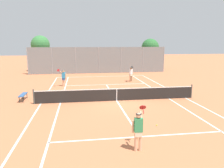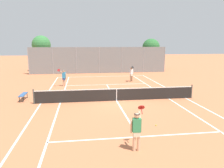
{
  "view_description": "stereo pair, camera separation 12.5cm",
  "coord_description": "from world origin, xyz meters",
  "px_view_note": "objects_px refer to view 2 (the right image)",
  "views": [
    {
      "loc": [
        -2.69,
        -15.59,
        4.32
      ],
      "look_at": [
        -0.13,
        1.5,
        1.0
      ],
      "focal_mm": 35.0,
      "sensor_mm": 36.0,
      "label": 1
    },
    {
      "loc": [
        -2.56,
        -15.6,
        4.32
      ],
      "look_at": [
        -0.13,
        1.5,
        1.0
      ],
      "focal_mm": 35.0,
      "sensor_mm": 36.0,
      "label": 2
    }
  ],
  "objects_px": {
    "tennis_net": "(117,94)",
    "tree_behind_left": "(41,45)",
    "loose_tennis_ball_1": "(156,125)",
    "courtside_bench": "(23,95)",
    "loose_tennis_ball_2": "(57,100)",
    "loose_tennis_ball_0": "(54,99)",
    "player_far_left": "(64,77)",
    "player_far_right": "(131,73)",
    "tree_behind_right": "(151,48)",
    "player_near_side": "(137,129)"
  },
  "relations": [
    {
      "from": "player_far_left",
      "to": "loose_tennis_ball_0",
      "type": "xyz_separation_m",
      "value": [
        -0.38,
        -5.18,
        -0.89
      ]
    },
    {
      "from": "loose_tennis_ball_0",
      "to": "tree_behind_left",
      "type": "bearing_deg",
      "value": 102.13
    },
    {
      "from": "loose_tennis_ball_1",
      "to": "courtside_bench",
      "type": "bearing_deg",
      "value": 142.02
    },
    {
      "from": "tennis_net",
      "to": "player_far_left",
      "type": "distance_m",
      "value": 7.56
    },
    {
      "from": "tennis_net",
      "to": "player_far_right",
      "type": "bearing_deg",
      "value": 69.35
    },
    {
      "from": "loose_tennis_ball_1",
      "to": "tree_behind_right",
      "type": "xyz_separation_m",
      "value": [
        6.98,
        22.43,
        3.41
      ]
    },
    {
      "from": "player_near_side",
      "to": "loose_tennis_ball_2",
      "type": "height_order",
      "value": "player_near_side"
    },
    {
      "from": "player_near_side",
      "to": "loose_tennis_ball_2",
      "type": "relative_size",
      "value": 26.88
    },
    {
      "from": "player_near_side",
      "to": "courtside_bench",
      "type": "relative_size",
      "value": 1.18
    },
    {
      "from": "loose_tennis_ball_2",
      "to": "courtside_bench",
      "type": "relative_size",
      "value": 0.04
    },
    {
      "from": "tree_behind_left",
      "to": "tree_behind_right",
      "type": "height_order",
      "value": "tree_behind_left"
    },
    {
      "from": "loose_tennis_ball_0",
      "to": "loose_tennis_ball_1",
      "type": "relative_size",
      "value": 1.0
    },
    {
      "from": "player_far_right",
      "to": "tree_behind_right",
      "type": "xyz_separation_m",
      "value": [
        5.27,
        9.39,
        2.51
      ]
    },
    {
      "from": "player_near_side",
      "to": "player_far_left",
      "type": "xyz_separation_m",
      "value": [
        -3.84,
        13.87,
        0.0
      ]
    },
    {
      "from": "loose_tennis_ball_1",
      "to": "tree_behind_right",
      "type": "height_order",
      "value": "tree_behind_right"
    },
    {
      "from": "player_far_left",
      "to": "loose_tennis_ball_2",
      "type": "xyz_separation_m",
      "value": [
        -0.2,
        -5.33,
        -0.89
      ]
    },
    {
      "from": "player_far_left",
      "to": "courtside_bench",
      "type": "bearing_deg",
      "value": -118.0
    },
    {
      "from": "loose_tennis_ball_2",
      "to": "tree_behind_left",
      "type": "distance_m",
      "value": 18.04
    },
    {
      "from": "player_near_side",
      "to": "loose_tennis_ball_0",
      "type": "relative_size",
      "value": 26.88
    },
    {
      "from": "tennis_net",
      "to": "loose_tennis_ball_2",
      "type": "height_order",
      "value": "tennis_net"
    },
    {
      "from": "player_near_side",
      "to": "courtside_bench",
      "type": "xyz_separation_m",
      "value": [
        -6.52,
        8.84,
        -0.52
      ]
    },
    {
      "from": "loose_tennis_ball_0",
      "to": "player_far_left",
      "type": "bearing_deg",
      "value": 85.81
    },
    {
      "from": "loose_tennis_ball_0",
      "to": "courtside_bench",
      "type": "bearing_deg",
      "value": 176.04
    },
    {
      "from": "loose_tennis_ball_2",
      "to": "tree_behind_right",
      "type": "xyz_separation_m",
      "value": [
        12.7,
        16.33,
        3.41
      ]
    },
    {
      "from": "loose_tennis_ball_0",
      "to": "courtside_bench",
      "type": "xyz_separation_m",
      "value": [
        -2.29,
        0.16,
        0.38
      ]
    },
    {
      "from": "loose_tennis_ball_0",
      "to": "courtside_bench",
      "type": "relative_size",
      "value": 0.04
    },
    {
      "from": "loose_tennis_ball_1",
      "to": "courtside_bench",
      "type": "relative_size",
      "value": 0.04
    },
    {
      "from": "tennis_net",
      "to": "player_near_side",
      "type": "relative_size",
      "value": 6.76
    },
    {
      "from": "player_far_left",
      "to": "loose_tennis_ball_0",
      "type": "bearing_deg",
      "value": -94.19
    },
    {
      "from": "loose_tennis_ball_1",
      "to": "tree_behind_left",
      "type": "bearing_deg",
      "value": 112.33
    },
    {
      "from": "loose_tennis_ball_0",
      "to": "tree_behind_right",
      "type": "distance_m",
      "value": 20.97
    },
    {
      "from": "loose_tennis_ball_0",
      "to": "loose_tennis_ball_2",
      "type": "relative_size",
      "value": 1.0
    },
    {
      "from": "tennis_net",
      "to": "loose_tennis_ball_1",
      "type": "xyz_separation_m",
      "value": [
        1.24,
        -5.21,
        -0.48
      ]
    },
    {
      "from": "player_near_side",
      "to": "loose_tennis_ball_2",
      "type": "distance_m",
      "value": 9.49
    },
    {
      "from": "loose_tennis_ball_2",
      "to": "loose_tennis_ball_0",
      "type": "bearing_deg",
      "value": 141.64
    },
    {
      "from": "loose_tennis_ball_1",
      "to": "player_far_left",
      "type": "bearing_deg",
      "value": 115.81
    },
    {
      "from": "courtside_bench",
      "to": "tree_behind_right",
      "type": "xyz_separation_m",
      "value": [
        15.18,
        16.03,
        3.03
      ]
    },
    {
      "from": "tennis_net",
      "to": "courtside_bench",
      "type": "xyz_separation_m",
      "value": [
        -6.96,
        1.19,
        -0.1
      ]
    },
    {
      "from": "player_far_left",
      "to": "loose_tennis_ball_1",
      "type": "xyz_separation_m",
      "value": [
        5.53,
        -11.43,
        -0.89
      ]
    },
    {
      "from": "loose_tennis_ball_1",
      "to": "loose_tennis_ball_2",
      "type": "distance_m",
      "value": 8.36
    },
    {
      "from": "courtside_bench",
      "to": "tennis_net",
      "type": "bearing_deg",
      "value": -9.69
    },
    {
      "from": "player_near_side",
      "to": "player_far_right",
      "type": "bearing_deg",
      "value": 77.65
    },
    {
      "from": "player_far_left",
      "to": "courtside_bench",
      "type": "xyz_separation_m",
      "value": [
        -2.67,
        -5.03,
        -0.52
      ]
    },
    {
      "from": "tennis_net",
      "to": "tree_behind_left",
      "type": "xyz_separation_m",
      "value": [
        -8.33,
        18.09,
        3.35
      ]
    },
    {
      "from": "tennis_net",
      "to": "player_far_left",
      "type": "bearing_deg",
      "value": 124.59
    },
    {
      "from": "player_near_side",
      "to": "loose_tennis_ball_1",
      "type": "distance_m",
      "value": 3.1
    },
    {
      "from": "tennis_net",
      "to": "tree_behind_right",
      "type": "height_order",
      "value": "tree_behind_right"
    },
    {
      "from": "player_far_left",
      "to": "player_near_side",
      "type": "bearing_deg",
      "value": -74.51
    },
    {
      "from": "player_near_side",
      "to": "courtside_bench",
      "type": "bearing_deg",
      "value": 126.39
    },
    {
      "from": "player_far_right",
      "to": "loose_tennis_ball_1",
      "type": "height_order",
      "value": "player_far_right"
    }
  ]
}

